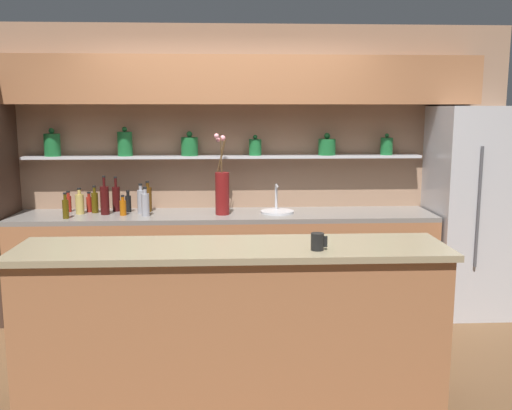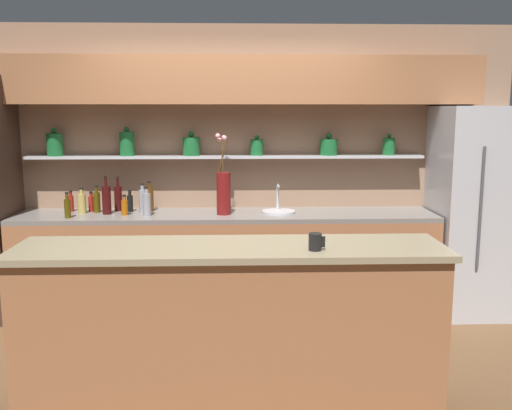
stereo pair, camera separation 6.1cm
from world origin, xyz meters
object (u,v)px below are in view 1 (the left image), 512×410
Objects in this scene: bottle_spirit_3 at (80,203)px; bottle_spirit_9 at (141,201)px; sink_fixture at (277,210)px; bottle_oil_7 at (95,202)px; refrigerator at (475,211)px; bottle_sauce_6 at (89,203)px; bottle_sauce_1 at (69,203)px; flower_vase at (222,191)px; bottle_spirit_4 at (145,204)px; bottle_sauce_2 at (128,203)px; bottle_wine_11 at (116,198)px; coffee_mug at (318,242)px; bottle_wine_10 at (105,200)px; bottle_sauce_8 at (123,207)px; bottle_oil_0 at (66,208)px; bottle_spirit_5 at (148,199)px.

bottle_spirit_9 is at bearing -0.29° from bottle_spirit_3.
sink_fixture is 1.22× the size of bottle_oil_7.
bottle_sauce_6 is (-3.49, 0.18, 0.06)m from refrigerator.
refrigerator is 3.68m from bottle_sauce_1.
refrigerator is at bearing 0.20° from flower_vase.
bottle_sauce_6 is (-0.54, 0.23, -0.03)m from bottle_spirit_4.
bottle_wine_11 is (-0.12, 0.05, 0.04)m from bottle_sauce_2.
flower_vase is 0.87m from bottle_sauce_2.
bottle_spirit_9 is at bearing 125.61° from coffee_mug.
bottle_wine_10 is (-0.31, -0.04, 0.02)m from bottle_spirit_9.
bottle_wine_10 is at bearing 162.66° from bottle_sauce_8.
flower_vase reaches higher than bottle_oil_0.
flower_vase is 3.87× the size of bottle_sauce_6.
bottle_wine_11 is at bearing 43.22° from bottle_oil_0.
bottle_sauce_2 is 0.80× the size of bottle_oil_7.
bottle_oil_0 is 1.17× the size of bottle_sauce_1.
refrigerator is at bearing -2.84° from bottle_sauce_2.
sink_fixture is 1.70m from bottle_sauce_6.
flower_vase reaches higher than bottle_wine_10.
bottle_sauce_2 is (-1.34, 0.11, 0.06)m from sink_fixture.
flower_vase reaches higher than bottle_wine_11.
bottle_sauce_6 is 2.61m from coffee_mug.
bottle_sauce_8 is (0.39, -0.09, -0.02)m from bottle_spirit_3.
bottle_oil_0 is 0.33m from bottle_sauce_6.
bottle_sauce_1 is 1.06× the size of bottle_sauce_8.
bottle_spirit_3 is at bearing -157.47° from bottle_oil_7.
sink_fixture reaches higher than bottle_sauce_2.
flower_vase is 3.62× the size of bottle_sauce_2.
bottle_sauce_6 is 1.81× the size of coffee_mug.
bottle_spirit_4 reaches higher than bottle_sauce_8.
bottle_wine_10 is at bearing 132.16° from coffee_mug.
flower_vase is 1.15m from bottle_oil_7.
bottle_spirit_4 is 0.38m from bottle_wine_10.
bottle_sauce_6 is at bearing 132.90° from coffee_mug.
bottle_spirit_5 reaches higher than sink_fixture.
refrigerator is 6.26× the size of sink_fixture.
sink_fixture is 1.18m from bottle_spirit_5.
bottle_oil_7 is 0.71× the size of bottle_wine_10.
sink_fixture is (0.49, 0.06, -0.19)m from flower_vase.
bottle_spirit_3 is at bearing -170.60° from bottle_spirit_5.
bottle_spirit_5 is 0.27m from bottle_sauce_8.
bottle_spirit_3 reaches higher than bottle_sauce_2.
bottle_wine_10 is (-0.36, -0.14, 0.01)m from bottle_spirit_5.
bottle_oil_7 reaches higher than bottle_oil_0.
bottle_wine_11 reaches higher than bottle_sauce_1.
bottle_wine_11 is at bearing 139.40° from bottle_spirit_4.
bottle_oil_7 is 2.41× the size of coffee_mug.
sink_fixture is at bearing 0.33° from bottle_wine_10.
bottle_sauce_8 is 0.17m from bottle_spirit_9.
sink_fixture is 1.79m from coffee_mug.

